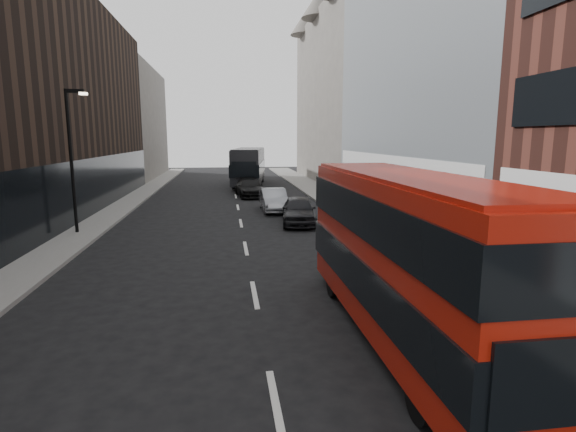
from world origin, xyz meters
name	(u,v)px	position (x,y,z in m)	size (l,w,h in m)	color
sidewalk_right	(345,206)	(7.50, 25.00, 0.07)	(3.00, 80.00, 0.15)	slate
sidewalk_left	(116,211)	(-8.00, 25.00, 0.07)	(2.00, 80.00, 0.15)	slate
building_modern_block	(432,51)	(11.47, 21.00, 9.90)	(5.03, 22.00, 20.00)	#A0A5AB
building_victorian	(336,93)	(11.38, 44.00, 9.66)	(6.50, 24.00, 21.00)	#655F59
building_left_mid	(76,108)	(-11.50, 30.00, 7.00)	(5.00, 24.00, 14.00)	black
building_left_far	(135,124)	(-11.50, 52.00, 6.50)	(5.00, 20.00, 13.00)	#655F59
street_lamp	(72,151)	(-8.22, 18.00, 4.18)	(1.06, 0.22, 7.00)	black
red_bus	(407,250)	(3.38, 4.35, 2.23)	(2.38, 9.97, 4.02)	#AE180A
grey_bus	(249,166)	(1.61, 40.83, 2.02)	(4.24, 11.89, 3.77)	black
car_a	(299,210)	(3.26, 19.35, 0.79)	(1.85, 4.61, 1.57)	black
car_b	(274,200)	(2.34, 24.07, 0.75)	(1.58, 4.54, 1.50)	#92949A
car_c	(250,188)	(1.15, 31.80, 0.74)	(2.06, 5.08, 1.47)	black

